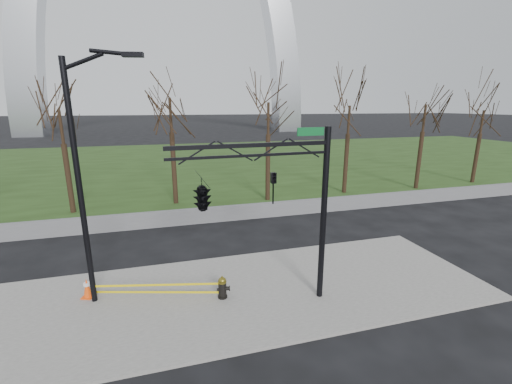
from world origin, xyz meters
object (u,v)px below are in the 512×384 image
object	(u,v)px
street_light	(85,169)
traffic_signal_mast	(228,192)
fire_hydrant	(223,288)
traffic_cone	(87,288)

from	to	relation	value
street_light	traffic_signal_mast	bearing A→B (deg)	-13.41
street_light	traffic_signal_mast	xyz separation A→B (m)	(4.15, -1.92, -0.55)
street_light	traffic_signal_mast	world-z (taller)	street_light
street_light	traffic_signal_mast	size ratio (longest dim) A/B	1.37
fire_hydrant	traffic_signal_mast	world-z (taller)	traffic_signal_mast
fire_hydrant	traffic_signal_mast	size ratio (longest dim) A/B	0.14
traffic_cone	fire_hydrant	bearing A→B (deg)	-16.04
fire_hydrant	street_light	xyz separation A→B (m)	(-4.07, 0.98, 4.22)
traffic_cone	street_light	bearing A→B (deg)	-34.87
traffic_cone	traffic_signal_mast	bearing A→B (deg)	-26.00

